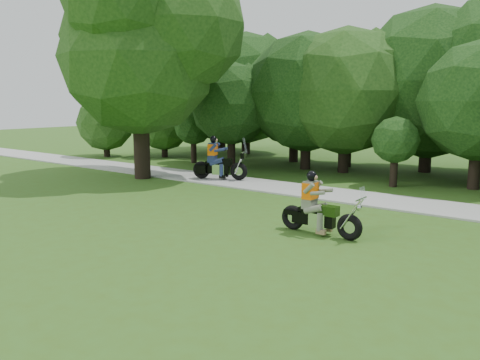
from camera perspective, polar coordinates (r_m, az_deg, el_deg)
The scene contains 6 objects.
ground at distance 8.84m, azimuth 2.35°, elevation -11.98°, with size 100.00×100.00×0.00m, color #3A5C1A.
walkway at distance 15.83m, azimuth 19.00°, elevation -2.67°, with size 60.00×2.20×0.06m, color #A3A39E.
tree_line at distance 22.50m, azimuth 21.43°, elevation 10.14°, with size 39.92×12.53×7.79m.
big_tree_west at distance 20.55m, azimuth -11.64°, elevation 16.42°, with size 8.64×6.56×9.96m.
chopper_motorcycle at distance 11.66m, azimuth 9.31°, elevation -3.77°, with size 2.19×0.58×1.57m.
touring_motorcycle at distance 19.27m, azimuth -2.88°, elevation 2.02°, with size 2.25×1.33×1.79m.
Camera 1 is at (4.64, -6.79, 3.25)m, focal length 35.00 mm.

